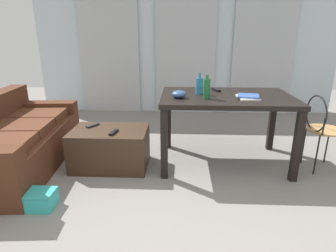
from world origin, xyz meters
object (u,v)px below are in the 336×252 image
craft_table (226,104)px  tv_remote_secondary (114,132)px  couch (13,142)px  bottle_near (199,86)px  scissors (177,91)px  tv_remote_on_table (216,90)px  coffee_table (110,148)px  shoebox (35,199)px  wire_chair (321,124)px  bowl (179,94)px  tv_remote_primary (93,125)px  book_stack (248,97)px  bottle_far (207,89)px

craft_table → tv_remote_secondary: craft_table is taller
couch → bottle_near: size_ratio=7.95×
bottle_near → scissors: 0.29m
tv_remote_on_table → coffee_table: bearing=178.8°
tv_remote_secondary → shoebox: 0.95m
wire_chair → bowl: 1.52m
tv_remote_primary → tv_remote_on_table: bearing=43.6°
couch → tv_remote_on_table: 2.32m
couch → craft_table: 2.34m
coffee_table → wire_chair: bearing=1.2°
coffee_table → wire_chair: size_ratio=0.99×
bottle_near → tv_remote_primary: 1.26m
couch → shoebox: couch is taller
scissors → bowl: bearing=-85.5°
book_stack → scissors: (-0.73, 0.30, -0.01)m
craft_table → bowl: size_ratio=9.39×
bottle_near → tv_remote_secondary: (-0.89, -0.32, -0.44)m
bowl → shoebox: size_ratio=0.45×
bowl → couch: bearing=-177.0°
book_stack → shoebox: bearing=-155.8°
bottle_far → shoebox: size_ratio=0.73×
couch → bottle_near: bearing=8.2°
bottle_near → book_stack: (0.49, -0.17, -0.08)m
bowl → tv_remote_secondary: size_ratio=0.89×
wire_chair → tv_remote_secondary: size_ratio=4.88×
scissors → wire_chair: bearing=-10.9°
craft_table → scissors: size_ratio=13.53×
couch → wire_chair: 3.28m
craft_table → tv_remote_on_table: bearing=110.3°
tv_remote_primary → tv_remote_secondary: (0.29, -0.22, 0.00)m
bowl → book_stack: (0.71, 0.02, -0.02)m
bottle_near → shoebox: 1.93m
bowl → wire_chair: bearing=1.1°
couch → shoebox: 0.97m
couch → bottle_far: 2.15m
bottle_near → shoebox: size_ratio=0.71×
bottle_far → scissors: bottle_far is taller
craft_table → tv_remote_secondary: (-1.18, -0.28, -0.25)m
coffee_table → tv_remote_on_table: bearing=18.8°
bottle_far → shoebox: (-1.48, -0.81, -0.81)m
couch → bowl: bearing=3.0°
craft_table → bowl: 0.55m
bottle_far → tv_remote_primary: 1.32m
bowl → scissors: 0.32m
book_stack → tv_remote_secondary: bearing=-173.8°
book_stack → bottle_near: bearing=160.8°
coffee_table → tv_remote_primary: (-0.21, 0.11, 0.22)m
bowl → book_stack: 0.71m
scissors → tv_remote_primary: size_ratio=0.64×
book_stack → tv_remote_primary: book_stack is taller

